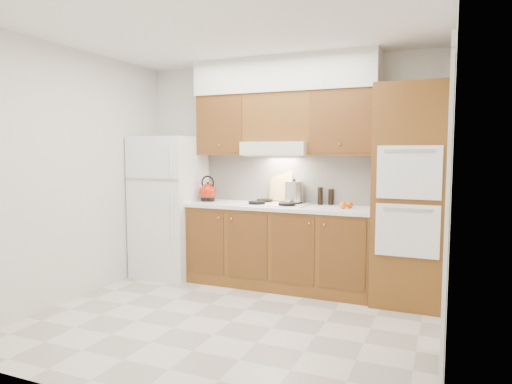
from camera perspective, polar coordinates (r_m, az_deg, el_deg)
floor at (r=4.33m, az=-3.16°, el=-15.84°), size 3.60×3.60×0.00m
ceiling at (r=4.17m, az=-3.35°, el=19.73°), size 3.60×3.60×0.00m
wall_back at (r=5.43m, az=3.79°, el=2.53°), size 3.60×0.02×2.60m
wall_left at (r=5.10m, az=-21.69°, el=2.00°), size 0.02×3.00×2.60m
wall_right at (r=3.63m, az=23.16°, el=0.78°), size 0.02×3.00×2.60m
fridge at (r=5.77m, az=-10.74°, el=-1.77°), size 0.75×0.72×1.72m
base_cabinets at (r=5.25m, az=2.90°, el=-6.93°), size 2.11×0.60×0.90m
countertop at (r=5.16m, az=2.89°, el=-1.84°), size 2.13×0.62×0.04m
backsplash at (r=5.41m, az=3.98°, el=1.67°), size 2.11×0.03×0.56m
oven_cabinet at (r=4.83m, az=18.80°, el=-0.46°), size 0.70×0.65×2.20m
upper_cab_left at (r=5.56m, az=-3.79°, el=8.26°), size 0.63×0.33×0.70m
upper_cab_right at (r=5.08m, az=10.92°, el=8.47°), size 0.73×0.33×0.70m
range_hood at (r=5.22m, az=2.73°, el=5.44°), size 0.75×0.45×0.15m
upper_cab_over_hood at (r=5.29m, az=2.97°, el=9.24°), size 0.75×0.33×0.55m
soffit at (r=5.31m, az=3.46°, el=14.37°), size 2.13×0.36×0.40m
cooktop at (r=5.19m, az=2.45°, el=-1.51°), size 0.74×0.50×0.01m
doorway at (r=3.31m, az=22.80°, el=-3.96°), size 0.02×0.90×2.10m
wall_clock at (r=4.21m, az=23.37°, el=12.93°), size 0.02×0.30×0.30m
kettle at (r=5.53m, az=-6.05°, el=-0.00°), size 0.27×0.27×0.21m
cutting_board at (r=5.41m, az=3.16°, el=0.82°), size 0.28×0.11×0.36m
stock_pot at (r=5.24m, az=4.76°, el=0.03°), size 0.27×0.27×0.22m
condiment_a at (r=5.20m, az=8.04°, el=-0.64°), size 0.06×0.06×0.18m
condiment_b at (r=5.23m, az=8.03°, el=-0.49°), size 0.06×0.06×0.20m
condiment_c at (r=5.24m, az=9.36°, el=-0.60°), size 0.08×0.08×0.18m
orange_near at (r=4.90m, az=10.81°, el=-1.62°), size 0.10×0.10×0.08m
orange_far at (r=4.95m, az=11.61°, el=-1.59°), size 0.09×0.09×0.07m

